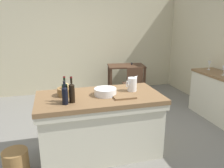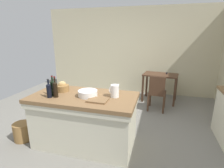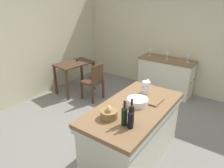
# 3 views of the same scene
# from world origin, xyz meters

# --- Properties ---
(ground_plane) EXTENTS (6.76, 6.76, 0.00)m
(ground_plane) POSITION_xyz_m (0.00, 0.00, 0.00)
(ground_plane) COLOR slate
(wall_back) EXTENTS (5.32, 0.12, 2.60)m
(wall_back) POSITION_xyz_m (0.00, 2.60, 1.30)
(wall_back) COLOR beige
(wall_back) RESTS_ON ground
(wall_right) EXTENTS (0.12, 5.20, 2.60)m
(wall_right) POSITION_xyz_m (2.60, 0.00, 1.30)
(wall_right) COLOR beige
(wall_right) RESTS_ON ground
(island_table) EXTENTS (1.69, 0.87, 0.87)m
(island_table) POSITION_xyz_m (-0.21, -0.45, 0.47)
(island_table) COLOR brown
(island_table) RESTS_ON ground
(side_cabinet) EXTENTS (0.52, 1.34, 0.88)m
(side_cabinet) POSITION_xyz_m (2.26, 0.04, 0.44)
(side_cabinet) COLOR brown
(side_cabinet) RESTS_ON ground
(writing_desk) EXTENTS (0.97, 0.68, 0.83)m
(writing_desk) POSITION_xyz_m (0.98, 1.93, 0.65)
(writing_desk) COLOR #472D1E
(writing_desk) RESTS_ON ground
(wooden_chair) EXTENTS (0.43, 0.43, 0.88)m
(wooden_chair) POSITION_xyz_m (0.92, 1.25, 0.48)
(wooden_chair) COLOR #472D1E
(wooden_chair) RESTS_ON ground
(pitcher) EXTENTS (0.17, 0.13, 0.24)m
(pitcher) POSITION_xyz_m (0.29, -0.37, 0.97)
(pitcher) COLOR white
(pitcher) RESTS_ON island_table
(wash_bowl) EXTENTS (0.30, 0.30, 0.10)m
(wash_bowl) POSITION_xyz_m (-0.13, -0.46, 0.92)
(wash_bowl) COLOR white
(wash_bowl) RESTS_ON island_table
(bread_basket) EXTENTS (0.22, 0.22, 0.18)m
(bread_basket) POSITION_xyz_m (-0.65, -0.33, 0.93)
(bread_basket) COLOR olive
(bread_basket) RESTS_ON island_table
(cutting_board) EXTENTS (0.29, 0.22, 0.02)m
(cutting_board) POSITION_xyz_m (0.09, -0.61, 0.88)
(cutting_board) COLOR brown
(cutting_board) RESTS_ON island_table
(wine_bottle_dark) EXTENTS (0.07, 0.07, 0.33)m
(wine_bottle_dark) POSITION_xyz_m (-0.59, -0.62, 1.00)
(wine_bottle_dark) COLOR black
(wine_bottle_dark) RESTS_ON island_table
(wine_bottle_amber) EXTENTS (0.07, 0.07, 0.32)m
(wine_bottle_amber) POSITION_xyz_m (-0.67, -0.57, 1.00)
(wine_bottle_amber) COLOR black
(wine_bottle_amber) RESTS_ON island_table
(wine_bottle_green) EXTENTS (0.07, 0.07, 0.29)m
(wine_bottle_green) POSITION_xyz_m (-0.68, -0.67, 0.99)
(wine_bottle_green) COLOR black
(wine_bottle_green) RESTS_ON island_table
(wine_glass_far_left) EXTENTS (0.07, 0.07, 0.19)m
(wine_glass_far_left) POSITION_xyz_m (2.29, -0.43, 1.01)
(wine_glass_far_left) COLOR white
(wine_glass_far_left) RESTS_ON side_cabinet
(wine_glass_left) EXTENTS (0.07, 0.07, 0.17)m
(wine_glass_left) POSITION_xyz_m (2.22, 0.04, 1.00)
(wine_glass_left) COLOR white
(wine_glass_left) RESTS_ON side_cabinet
(wine_glass_middle) EXTENTS (0.07, 0.07, 0.18)m
(wine_glass_middle) POSITION_xyz_m (2.29, 0.52, 1.01)
(wine_glass_middle) COLOR white
(wine_glass_middle) RESTS_ON side_cabinet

